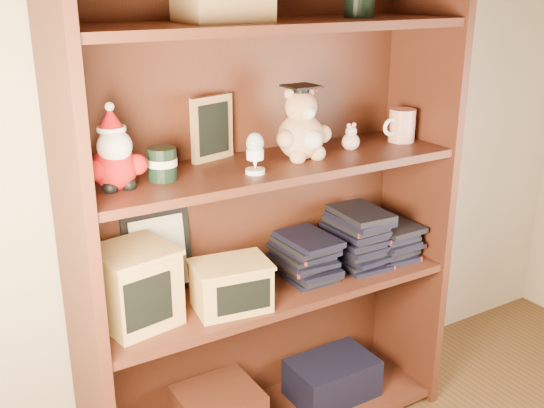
{
  "coord_description": "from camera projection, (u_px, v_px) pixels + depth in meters",
  "views": [
    {
      "loc": [
        -0.98,
        -0.23,
        1.45
      ],
      "look_at": [
        -0.05,
        1.3,
        0.82
      ],
      "focal_mm": 42.0,
      "sensor_mm": 36.0,
      "label": 1
    }
  ],
  "objects": [
    {
      "name": "pink_figurine",
      "position": [
        351.0,
        139.0,
        1.99
      ],
      "size": [
        0.06,
        0.06,
        0.09
      ],
      "color": "#D1A1A1",
      "rests_on": "shelf_upper"
    },
    {
      "name": "book_stack_mid",
      "position": [
        356.0,
        236.0,
        2.12
      ],
      "size": [
        0.14,
        0.2,
        0.19
      ],
      "color": "black",
      "rests_on": "shelf_lower"
    },
    {
      "name": "shelf_lower",
      "position": [
        272.0,
        289.0,
        2.0
      ],
      "size": [
        1.14,
        0.33,
        0.02
      ],
      "color": "#4A2215",
      "rests_on": "ground"
    },
    {
      "name": "shelf_upper",
      "position": [
        272.0,
        166.0,
        1.87
      ],
      "size": [
        1.14,
        0.33,
        0.02
      ],
      "color": "#4A2215",
      "rests_on": "ground"
    },
    {
      "name": "teachers_tin",
      "position": [
        162.0,
        164.0,
        1.68
      ],
      "size": [
        0.08,
        0.08,
        0.09
      ],
      "color": "black",
      "rests_on": "shelf_upper"
    },
    {
      "name": "book_stack_right",
      "position": [
        388.0,
        237.0,
        2.2
      ],
      "size": [
        0.14,
        0.2,
        0.13
      ],
      "color": "black",
      "rests_on": "shelf_lower"
    },
    {
      "name": "grad_teddy_bear",
      "position": [
        302.0,
        130.0,
        1.88
      ],
      "size": [
        0.18,
        0.16,
        0.22
      ],
      "color": "tan",
      "rests_on": "shelf_upper"
    },
    {
      "name": "teacher_mug",
      "position": [
        401.0,
        125.0,
        2.09
      ],
      "size": [
        0.12,
        0.09,
        0.11
      ],
      "color": "silver",
      "rests_on": "shelf_upper"
    },
    {
      "name": "certificate_frame",
      "position": [
        158.0,
        253.0,
        1.91
      ],
      "size": [
        0.21,
        0.05,
        0.26
      ],
      "color": "black",
      "rests_on": "shelf_lower"
    },
    {
      "name": "bookcase",
      "position": [
        263.0,
        212.0,
        1.96
      ],
      "size": [
        1.2,
        0.35,
        1.6
      ],
      "color": "#4A2215",
      "rests_on": "ground"
    },
    {
      "name": "pencils_box",
      "position": [
        231.0,
        285.0,
        1.83
      ],
      "size": [
        0.24,
        0.19,
        0.14
      ],
      "color": "tan",
      "rests_on": "shelf_lower"
    },
    {
      "name": "book_stack_left",
      "position": [
        304.0,
        256.0,
        2.03
      ],
      "size": [
        0.14,
        0.2,
        0.14
      ],
      "color": "black",
      "rests_on": "shelf_lower"
    },
    {
      "name": "santa_plush",
      "position": [
        114.0,
        157.0,
        1.6
      ],
      "size": [
        0.16,
        0.12,
        0.23
      ],
      "color": "#A50F0F",
      "rests_on": "shelf_upper"
    },
    {
      "name": "treats_box",
      "position": [
        136.0,
        285.0,
        1.74
      ],
      "size": [
        0.24,
        0.24,
        0.22
      ],
      "color": "tan",
      "rests_on": "shelf_lower"
    },
    {
      "name": "egg_cup",
      "position": [
        255.0,
        152.0,
        1.73
      ],
      "size": [
        0.05,
        0.05,
        0.12
      ],
      "color": "white",
      "rests_on": "shelf_upper"
    },
    {
      "name": "chalkboard_plaque",
      "position": [
        212.0,
        129.0,
        1.86
      ],
      "size": [
        0.15,
        0.1,
        0.19
      ],
      "color": "#9E7547",
      "rests_on": "shelf_upper"
    }
  ]
}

